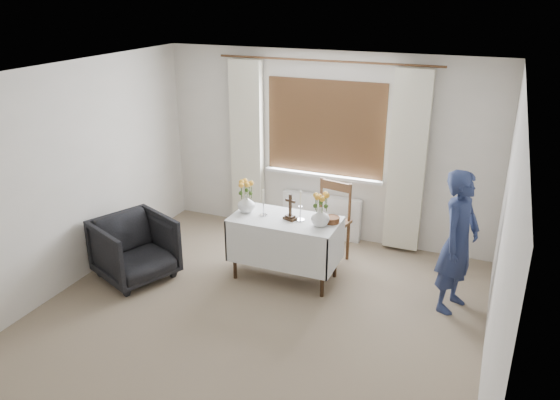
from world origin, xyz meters
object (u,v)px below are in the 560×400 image
(altar_table, at_px, (285,249))
(armchair, at_px, (135,249))
(person, at_px, (458,242))
(wooden_chair, at_px, (327,224))
(flower_vase_left, at_px, (246,203))
(wooden_cross, at_px, (290,207))
(flower_vase_right, at_px, (320,217))

(altar_table, distance_m, armchair, 1.76)
(person, bearing_deg, wooden_chair, 91.78)
(armchair, distance_m, person, 3.62)
(armchair, distance_m, flower_vase_left, 1.41)
(person, xyz_separation_m, wooden_cross, (-1.83, -0.10, 0.14))
(altar_table, xyz_separation_m, person, (1.89, 0.10, 0.39))
(armchair, height_order, flower_vase_right, flower_vase_right)
(wooden_chair, bearing_deg, armchair, -136.01)
(armchair, distance_m, wooden_cross, 1.89)
(wooden_cross, bearing_deg, flower_vase_left, -163.24)
(wooden_chair, bearing_deg, flower_vase_right, -68.12)
(person, bearing_deg, flower_vase_right, 113.93)
(wooden_cross, height_order, flower_vase_left, wooden_cross)
(flower_vase_right, bearing_deg, altar_table, 175.45)
(altar_table, distance_m, flower_vase_left, 0.70)
(armchair, relative_size, flower_vase_left, 3.84)
(person, height_order, flower_vase_right, person)
(flower_vase_left, bearing_deg, wooden_cross, -1.36)
(armchair, bearing_deg, altar_table, -44.20)
(flower_vase_right, bearing_deg, person, 5.17)
(wooden_chair, xyz_separation_m, person, (1.57, -0.48, 0.26))
(altar_table, height_order, wooden_chair, wooden_chair)
(altar_table, bearing_deg, person, 2.97)
(wooden_chair, bearing_deg, person, -5.55)
(altar_table, distance_m, wooden_chair, 0.67)
(armchair, height_order, wooden_cross, wooden_cross)
(wooden_chair, height_order, armchair, wooden_chair)
(wooden_chair, distance_m, flower_vase_left, 1.05)
(wooden_cross, distance_m, flower_vase_right, 0.37)
(wooden_chair, relative_size, wooden_cross, 3.35)
(armchair, bearing_deg, flower_vase_left, -35.59)
(person, bearing_deg, wooden_cross, 111.90)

